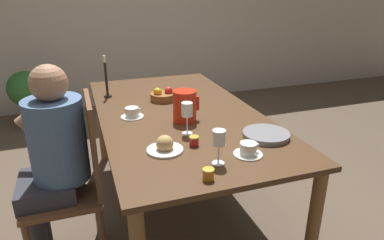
{
  "coord_description": "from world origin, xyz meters",
  "views": [
    {
      "loc": [
        -0.62,
        -2.11,
        1.55
      ],
      "look_at": [
        0.0,
        -0.29,
        0.79
      ],
      "focal_mm": 32.0,
      "sensor_mm": 36.0,
      "label": 1
    }
  ],
  "objects_px": {
    "fruit_bowl": "(163,96)",
    "bread_plate": "(165,146)",
    "person_seated": "(53,153)",
    "teacup_across": "(132,113)",
    "jam_jar_amber": "(208,174)",
    "potted_plant": "(26,93)",
    "wine_glass_water": "(187,111)",
    "red_pitcher": "(185,106)",
    "serving_tray": "(266,135)",
    "chair_person_side": "(76,181)",
    "wine_glass_juice": "(219,140)",
    "teacup_near_person": "(248,150)",
    "jam_jar_red": "(194,140)",
    "candlestick_tall": "(106,81)"
  },
  "relations": [
    {
      "from": "chair_person_side",
      "to": "jam_jar_red",
      "type": "height_order",
      "value": "chair_person_side"
    },
    {
      "from": "potted_plant",
      "to": "jam_jar_red",
      "type": "bearing_deg",
      "value": -66.14
    },
    {
      "from": "serving_tray",
      "to": "person_seated",
      "type": "bearing_deg",
      "value": 167.21
    },
    {
      "from": "wine_glass_juice",
      "to": "teacup_near_person",
      "type": "relative_size",
      "value": 1.18
    },
    {
      "from": "jam_jar_amber",
      "to": "candlestick_tall",
      "type": "xyz_separation_m",
      "value": [
        -0.29,
        1.38,
        0.1
      ]
    },
    {
      "from": "wine_glass_water",
      "to": "jam_jar_amber",
      "type": "height_order",
      "value": "wine_glass_water"
    },
    {
      "from": "wine_glass_juice",
      "to": "potted_plant",
      "type": "xyz_separation_m",
      "value": [
        -1.16,
        2.75,
        -0.45
      ]
    },
    {
      "from": "person_seated",
      "to": "potted_plant",
      "type": "relative_size",
      "value": 1.78
    },
    {
      "from": "wine_glass_juice",
      "to": "jam_jar_amber",
      "type": "relative_size",
      "value": 3.29
    },
    {
      "from": "potted_plant",
      "to": "wine_glass_water",
      "type": "bearing_deg",
      "value": -64.42
    },
    {
      "from": "person_seated",
      "to": "wine_glass_water",
      "type": "bearing_deg",
      "value": -95.32
    },
    {
      "from": "bread_plate",
      "to": "jam_jar_amber",
      "type": "relative_size",
      "value": 3.58
    },
    {
      "from": "jam_jar_red",
      "to": "serving_tray",
      "type": "bearing_deg",
      "value": -4.15
    },
    {
      "from": "person_seated",
      "to": "teacup_across",
      "type": "distance_m",
      "value": 0.58
    },
    {
      "from": "person_seated",
      "to": "wine_glass_juice",
      "type": "relative_size",
      "value": 6.75
    },
    {
      "from": "serving_tray",
      "to": "wine_glass_juice",
      "type": "bearing_deg",
      "value": -152.4
    },
    {
      "from": "fruit_bowl",
      "to": "bread_plate",
      "type": "bearing_deg",
      "value": -103.88
    },
    {
      "from": "red_pitcher",
      "to": "teacup_across",
      "type": "bearing_deg",
      "value": 149.71
    },
    {
      "from": "teacup_near_person",
      "to": "bread_plate",
      "type": "distance_m",
      "value": 0.43
    },
    {
      "from": "wine_glass_water",
      "to": "bread_plate",
      "type": "height_order",
      "value": "wine_glass_water"
    },
    {
      "from": "teacup_near_person",
      "to": "serving_tray",
      "type": "height_order",
      "value": "teacup_near_person"
    },
    {
      "from": "wine_glass_juice",
      "to": "jam_jar_amber",
      "type": "xyz_separation_m",
      "value": [
        -0.1,
        -0.12,
        -0.1
      ]
    },
    {
      "from": "teacup_across",
      "to": "jam_jar_amber",
      "type": "relative_size",
      "value": 2.79
    },
    {
      "from": "teacup_across",
      "to": "person_seated",
      "type": "bearing_deg",
      "value": -147.77
    },
    {
      "from": "red_pitcher",
      "to": "wine_glass_juice",
      "type": "xyz_separation_m",
      "value": [
        -0.02,
        -0.59,
        0.03
      ]
    },
    {
      "from": "candlestick_tall",
      "to": "potted_plant",
      "type": "xyz_separation_m",
      "value": [
        -0.77,
        1.49,
        -0.45
      ]
    },
    {
      "from": "serving_tray",
      "to": "fruit_bowl",
      "type": "xyz_separation_m",
      "value": [
        -0.39,
        0.84,
        0.02
      ]
    },
    {
      "from": "chair_person_side",
      "to": "person_seated",
      "type": "height_order",
      "value": "person_seated"
    },
    {
      "from": "wine_glass_water",
      "to": "bread_plate",
      "type": "relative_size",
      "value": 0.99
    },
    {
      "from": "red_pitcher",
      "to": "wine_glass_water",
      "type": "distance_m",
      "value": 0.21
    },
    {
      "from": "red_pitcher",
      "to": "teacup_across",
      "type": "xyz_separation_m",
      "value": [
        -0.31,
        0.18,
        -0.07
      ]
    },
    {
      "from": "red_pitcher",
      "to": "jam_jar_amber",
      "type": "height_order",
      "value": "red_pitcher"
    },
    {
      "from": "person_seated",
      "to": "bread_plate",
      "type": "bearing_deg",
      "value": -113.43
    },
    {
      "from": "jam_jar_red",
      "to": "candlestick_tall",
      "type": "height_order",
      "value": "candlestick_tall"
    },
    {
      "from": "wine_glass_juice",
      "to": "teacup_across",
      "type": "distance_m",
      "value": 0.82
    },
    {
      "from": "potted_plant",
      "to": "fruit_bowl",
      "type": "bearing_deg",
      "value": -55.97
    },
    {
      "from": "teacup_across",
      "to": "potted_plant",
      "type": "relative_size",
      "value": 0.22
    },
    {
      "from": "person_seated",
      "to": "wine_glass_water",
      "type": "xyz_separation_m",
      "value": [
        0.74,
        -0.07,
        0.18
      ]
    },
    {
      "from": "red_pitcher",
      "to": "person_seated",
      "type": "bearing_deg",
      "value": -170.81
    },
    {
      "from": "jam_jar_amber",
      "to": "jam_jar_red",
      "type": "distance_m",
      "value": 0.35
    },
    {
      "from": "chair_person_side",
      "to": "teacup_across",
      "type": "xyz_separation_m",
      "value": [
        0.39,
        0.32,
        0.25
      ]
    },
    {
      "from": "wine_glass_water",
      "to": "teacup_across",
      "type": "height_order",
      "value": "wine_glass_water"
    },
    {
      "from": "person_seated",
      "to": "chair_person_side",
      "type": "bearing_deg",
      "value": -95.96
    },
    {
      "from": "red_pitcher",
      "to": "jam_jar_red",
      "type": "height_order",
      "value": "red_pitcher"
    },
    {
      "from": "candlestick_tall",
      "to": "potted_plant",
      "type": "bearing_deg",
      "value": 117.24
    },
    {
      "from": "red_pitcher",
      "to": "serving_tray",
      "type": "height_order",
      "value": "red_pitcher"
    },
    {
      "from": "chair_person_side",
      "to": "candlestick_tall",
      "type": "height_order",
      "value": "candlestick_tall"
    },
    {
      "from": "bread_plate",
      "to": "fruit_bowl",
      "type": "xyz_separation_m",
      "value": [
        0.2,
        0.83,
        0.01
      ]
    },
    {
      "from": "teacup_near_person",
      "to": "potted_plant",
      "type": "xyz_separation_m",
      "value": [
        -1.34,
        2.72,
        -0.35
      ]
    },
    {
      "from": "teacup_across",
      "to": "fruit_bowl",
      "type": "relative_size",
      "value": 0.79
    }
  ]
}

